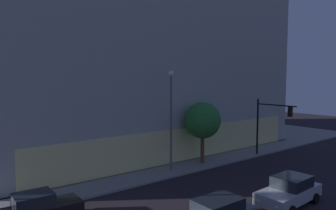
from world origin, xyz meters
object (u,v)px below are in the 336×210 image
Objects in this scene: sidewalk_tree at (203,120)px; car_black at (38,209)px; street_lamp_sidewalk at (171,108)px; modern_building at (119,59)px; traffic_light_far_corner at (270,119)px; car_silver at (289,191)px.

sidewalk_tree is 1.28× the size of car_black.
street_lamp_sidewalk reaches higher than sidewalk_tree.
car_black is at bearing -165.14° from street_lamp_sidewalk.
modern_building is 19.00m from traffic_light_far_corner.
traffic_light_far_corner is 21.92m from car_black.
modern_building is 6.03× the size of sidewalk_tree.
modern_building is 6.91× the size of car_silver.
sidewalk_tree is 15.65m from car_black.
car_silver is (1.52, -9.70, -4.42)m from street_lamp_sidewalk.
sidewalk_tree is at bearing 11.67° from car_black.
modern_building is 24.39m from car_black.
sidewalk_tree is at bearing -88.23° from modern_building.
car_black is at bearing -130.21° from modern_building.
sidewalk_tree is (-6.68, 2.34, 0.13)m from traffic_light_far_corner.
modern_building is at bearing 77.24° from street_lamp_sidewalk.
traffic_light_far_corner is 1.16× the size of car_silver.
traffic_light_far_corner is 0.68× the size of street_lamp_sidewalk.
car_silver is at bearing -139.83° from traffic_light_far_corner.
modern_building is at bearing 91.77° from sidewalk_tree.
traffic_light_far_corner reaches higher than car_silver.
car_black is at bearing -168.33° from sidewalk_tree.
modern_building is at bearing 85.94° from car_silver.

